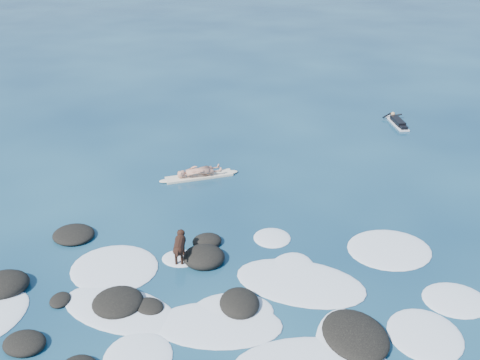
# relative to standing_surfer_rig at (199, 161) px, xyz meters

# --- Properties ---
(ground) EXTENTS (160.00, 160.00, 0.00)m
(ground) POSITION_rel_standing_surfer_rig_xyz_m (2.31, -5.85, -0.68)
(ground) COLOR #0A2642
(ground) RESTS_ON ground
(reef_rocks) EXTENTS (13.71, 7.31, 0.50)m
(reef_rocks) POSITION_rel_standing_surfer_rig_xyz_m (0.53, -7.32, -0.58)
(reef_rocks) COLOR black
(reef_rocks) RESTS_ON ground
(breaking_foam) EXTENTS (13.00, 7.62, 0.12)m
(breaking_foam) POSITION_rel_standing_surfer_rig_xyz_m (2.62, -7.02, -0.67)
(breaking_foam) COLOR white
(breaking_foam) RESTS_ON ground
(standing_surfer_rig) EXTENTS (2.90, 1.48, 1.73)m
(standing_surfer_rig) POSITION_rel_standing_surfer_rig_xyz_m (0.00, 0.00, 0.00)
(standing_surfer_rig) COLOR #F1E1C1
(standing_surfer_rig) RESTS_ON ground
(paddling_surfer_rig) EXTENTS (1.04, 2.19, 0.38)m
(paddling_surfer_rig) POSITION_rel_standing_surfer_rig_xyz_m (8.32, 6.62, -0.55)
(paddling_surfer_rig) COLOR white
(paddling_surfer_rig) RESTS_ON ground
(dog) EXTENTS (0.38, 1.24, 0.79)m
(dog) POSITION_rel_standing_surfer_rig_xyz_m (0.39, -5.34, -0.16)
(dog) COLOR black
(dog) RESTS_ON ground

